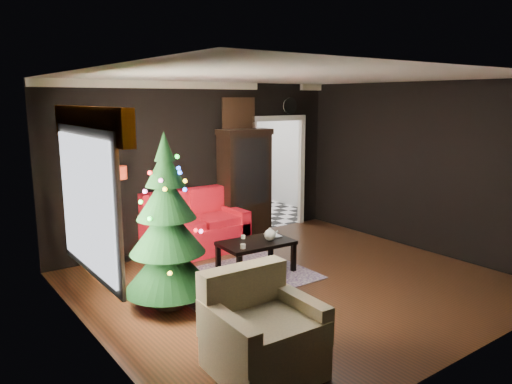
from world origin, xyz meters
TOP-DOWN VIEW (x-y plane):
  - floor at (0.00, 0.00)m, footprint 5.50×5.50m
  - ceiling at (0.00, 0.00)m, footprint 5.50×5.50m
  - wall_back at (0.00, 2.50)m, footprint 5.50×0.00m
  - wall_front at (0.00, -2.50)m, footprint 5.50×0.00m
  - wall_left at (-2.75, 0.00)m, footprint 0.00×5.50m
  - wall_right at (2.75, 0.00)m, footprint 0.00×5.50m
  - doorway at (1.70, 2.50)m, footprint 1.10×0.10m
  - left_window at (-2.71, 0.20)m, footprint 0.05×1.60m
  - valance at (-2.63, 0.20)m, footprint 0.12×2.10m
  - kitchen_floor at (1.70, 4.00)m, footprint 3.00×3.00m
  - kitchen_window at (1.70, 5.45)m, footprint 0.70×0.06m
  - rug at (-0.52, 0.62)m, footprint 2.10×1.54m
  - loveseat at (-0.40, 2.05)m, footprint 1.70×0.90m
  - curio_cabinet at (0.75, 2.27)m, footprint 0.90×0.45m
  - floor_lamp at (-1.66, 2.04)m, footprint 0.27×0.27m
  - christmas_tree at (-1.76, 0.30)m, footprint 1.40×1.40m
  - armchair at (-1.70, -1.53)m, footprint 0.99×0.99m
  - coffee_table at (-0.20, 0.63)m, footprint 1.09×0.69m
  - teapot at (-0.01, 0.54)m, footprint 0.23×0.23m
  - cup_a at (-0.27, 0.86)m, footprint 0.07×0.07m
  - cup_b at (-0.55, 0.46)m, footprint 0.08×0.08m
  - book at (0.08, 0.72)m, footprint 0.19×0.04m
  - wall_clock at (1.95, 2.45)m, footprint 0.32×0.32m
  - painting at (0.75, 2.46)m, footprint 0.62×0.05m
  - kitchen_counter at (1.70, 5.20)m, footprint 1.80×0.60m
  - kitchen_table at (1.40, 3.70)m, footprint 0.70×0.70m

SIDE VIEW (x-z plane):
  - floor at x=0.00m, z-range 0.00..0.00m
  - kitchen_floor at x=1.70m, z-range 0.00..0.00m
  - rug at x=-0.52m, z-range 0.00..0.01m
  - coffee_table at x=-0.20m, z-range 0.01..0.49m
  - kitchen_table at x=1.40m, z-range 0.00..0.75m
  - kitchen_counter at x=1.70m, z-range 0.00..0.90m
  - armchair at x=-1.70m, z-range -0.03..0.95m
  - loveseat at x=-0.40m, z-range 0.00..1.00m
  - cup_a at x=-0.27m, z-range 0.49..0.54m
  - cup_b at x=-0.55m, z-range 0.49..0.55m
  - teapot at x=-0.01m, z-range 0.49..0.67m
  - book at x=0.08m, z-range 0.49..0.74m
  - floor_lamp at x=-1.66m, z-range 0.11..1.55m
  - curio_cabinet at x=0.75m, z-range 0.00..1.90m
  - christmas_tree at x=-1.76m, z-range 0.02..2.08m
  - doorway at x=1.70m, z-range 0.00..2.10m
  - wall_back at x=0.00m, z-range -1.35..4.15m
  - wall_front at x=0.00m, z-range -1.35..4.15m
  - wall_left at x=-2.75m, z-range -1.35..4.15m
  - wall_right at x=2.75m, z-range -1.35..4.15m
  - left_window at x=-2.71m, z-range 0.75..2.15m
  - kitchen_window at x=1.70m, z-range 1.35..2.05m
  - painting at x=0.75m, z-range 1.99..2.51m
  - valance at x=-2.63m, z-range 2.10..2.44m
  - wall_clock at x=1.95m, z-range 2.35..2.41m
  - ceiling at x=0.00m, z-range 2.80..2.80m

